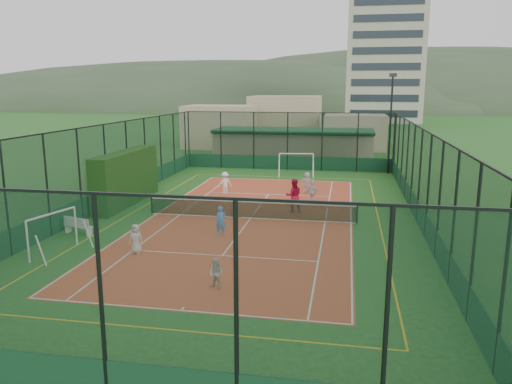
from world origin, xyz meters
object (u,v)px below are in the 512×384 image
child_far_left (225,183)px  apartment_tower (385,48)px  child_far_right (313,193)px  floodlight_ne (390,124)px  futsal_goal_near (53,234)px  futsal_goal_far (296,165)px  clubhouse (293,145)px  white_bench (78,225)px  child_near_right (216,274)px  child_far_back (307,182)px  coach (294,196)px  child_near_mid (221,221)px  child_near_left (136,239)px

child_far_left → apartment_tower: bearing=-130.4°
child_far_right → floodlight_ne: bearing=-81.8°
futsal_goal_near → floodlight_ne: bearing=-19.4°
futsal_goal_far → child_far_left: 8.95m
futsal_goal_near → futsal_goal_far: size_ratio=0.97×
clubhouse → futsal_goal_far: clubhouse is taller
white_bench → child_near_right: bearing=-15.1°
child_far_left → clubhouse: bearing=-129.6°
futsal_goal_near → apartment_tower: bearing=2.0°
clubhouse → child_far_back: bearing=-80.2°
white_bench → child_far_back: child_far_back is taller
apartment_tower → child_far_left: bearing=-101.1°
coach → child_far_left: bearing=-52.4°
child_far_left → white_bench: bearing=35.7°
child_near_mid → clubhouse: bearing=68.6°
futsal_goal_far → child_far_left: bearing=-123.4°
white_bench → child_near_left: bearing=-11.5°
clubhouse → child_far_right: clubhouse is taller
futsal_goal_near → child_far_left: 14.01m
child_near_right → child_far_right: size_ratio=0.79×
coach → child_near_mid: bearing=47.0°
apartment_tower → child_far_right: (-8.86, -77.89, -14.27)m
child_near_left → child_near_mid: child_near_mid is taller
child_near_left → child_far_back: size_ratio=0.91×
child_near_mid → coach: bearing=41.0°
child_near_right → child_far_left: (-3.58, 15.84, 0.20)m
floodlight_ne → coach: (-6.41, -14.79, -3.13)m
child_near_left → coach: size_ratio=0.67×
floodlight_ne → child_near_right: (-7.94, -26.52, -3.55)m
futsal_goal_near → clubhouse: bearing=0.2°
futsal_goal_near → child_near_left: bearing=-65.7°
apartment_tower → child_far_right: size_ratio=20.81×
futsal_goal_near → child_near_right: futsal_goal_near is taller
floodlight_ne → child_far_back: floodlight_ne is taller
clubhouse → futsal_goal_far: 8.18m
apartment_tower → child_far_left: size_ratio=19.63×
child_near_mid → coach: coach is taller
futsal_goal_near → child_far_back: bearing=-19.4°
futsal_goal_far → child_near_left: 21.23m
clubhouse → child_near_left: size_ratio=11.58×
child_far_back → child_far_left: bearing=-0.5°
apartment_tower → child_far_back: 76.50m
floodlight_ne → child_far_left: (-11.52, -10.68, -3.35)m
child_far_left → child_far_back: size_ratio=1.06×
child_near_mid → child_far_back: 11.42m
futsal_goal_far → child_far_back: futsal_goal_far is taller
apartment_tower → child_near_mid: apartment_tower is taller
futsal_goal_far → clubhouse: bearing=91.0°
child_near_left → futsal_goal_near: bearing=-168.2°
clubhouse → child_near_left: bearing=-97.5°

